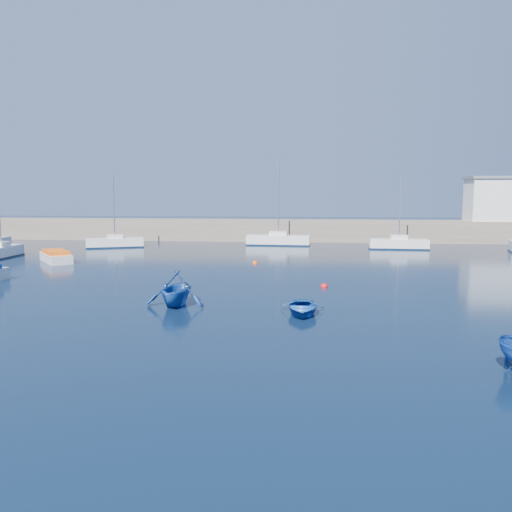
# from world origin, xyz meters

# --- Properties ---
(ground) EXTENTS (220.00, 220.00, 0.00)m
(ground) POSITION_xyz_m (0.00, 0.00, 0.00)
(ground) COLOR black
(ground) RESTS_ON ground
(back_wall) EXTENTS (96.00, 4.50, 2.60)m
(back_wall) POSITION_xyz_m (0.00, 46.00, 1.30)
(back_wall) COLOR #756859
(back_wall) RESTS_ON ground
(harbor_office) EXTENTS (10.00, 4.00, 5.00)m
(harbor_office) POSITION_xyz_m (30.00, 46.00, 5.10)
(harbor_office) COLOR silver
(harbor_office) RESTS_ON back_wall
(sailboat_3) EXTENTS (1.44, 5.04, 6.85)m
(sailboat_3) POSITION_xyz_m (-22.14, 26.30, 0.59)
(sailboat_3) COLOR silver
(sailboat_3) RESTS_ON ground
(sailboat_5) EXTENTS (6.22, 3.84, 7.96)m
(sailboat_5) POSITION_xyz_m (-15.18, 36.01, 0.57)
(sailboat_5) COLOR silver
(sailboat_5) RESTS_ON ground
(sailboat_6) EXTENTS (7.26, 2.36, 9.39)m
(sailboat_6) POSITION_xyz_m (2.49, 40.32, 0.63)
(sailboat_6) COLOR silver
(sailboat_6) RESTS_ON ground
(sailboat_7) EXTENTS (6.14, 1.90, 8.08)m
(sailboat_7) POSITION_xyz_m (15.47, 37.46, 0.60)
(sailboat_7) COLOR silver
(sailboat_7) RESTS_ON ground
(motorboat_2) EXTENTS (4.47, 4.91, 1.02)m
(motorboat_2) POSITION_xyz_m (-15.89, 24.29, 0.48)
(motorboat_2) COLOR silver
(motorboat_2) RESTS_ON ground
(dinghy_center) EXTENTS (2.19, 3.07, 0.64)m
(dinghy_center) POSITION_xyz_m (5.51, 7.49, 0.32)
(dinghy_center) COLOR #154296
(dinghy_center) RESTS_ON ground
(dinghy_left) EXTENTS (3.13, 3.61, 1.86)m
(dinghy_left) POSITION_xyz_m (-1.12, 8.70, 0.93)
(dinghy_left) COLOR #154296
(dinghy_left) RESTS_ON ground
(buoy_1) EXTENTS (0.49, 0.49, 0.49)m
(buoy_1) POSITION_xyz_m (6.85, 14.85, 0.00)
(buoy_1) COLOR red
(buoy_1) RESTS_ON ground
(buoy_3) EXTENTS (0.49, 0.49, 0.49)m
(buoy_3) POSITION_xyz_m (1.39, 25.11, 0.00)
(buoy_3) COLOR #EA490C
(buoy_3) RESTS_ON ground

